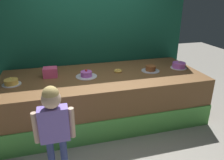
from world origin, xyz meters
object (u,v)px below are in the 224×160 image
at_px(pink_box, 50,72).
at_px(donut, 118,71).
at_px(cake_center_right, 151,69).
at_px(child_figure, 54,121).
at_px(cake_far_left, 11,82).
at_px(cake_center_left, 86,75).
at_px(cake_far_right, 179,65).

height_order(pink_box, donut, pink_box).
bearing_deg(donut, cake_center_right, -10.04).
xyz_separation_m(child_figure, cake_far_left, (-0.60, 1.14, 0.09)).
bearing_deg(cake_center_left, cake_far_right, -0.09).
bearing_deg(cake_center_right, child_figure, -145.91).
relative_size(cake_center_right, cake_far_right, 1.08).
bearing_deg(cake_far_left, child_figure, -62.33).
bearing_deg(cake_center_left, child_figure, -115.40).
relative_size(child_figure, pink_box, 5.36).
relative_size(child_figure, cake_center_left, 3.41).
relative_size(donut, cake_center_left, 0.40).
bearing_deg(donut, cake_far_right, -4.34).
relative_size(child_figure, donut, 8.49).
height_order(donut, cake_far_right, cake_far_right).
bearing_deg(child_figure, cake_center_left, 64.60).
xyz_separation_m(pink_box, cake_center_right, (1.73, -0.17, -0.04)).
xyz_separation_m(pink_box, cake_center_left, (0.58, -0.15, -0.04)).
distance_m(cake_center_left, cake_center_right, 1.15).
bearing_deg(pink_box, cake_center_right, -5.67).
xyz_separation_m(pink_box, donut, (1.15, -0.07, -0.06)).
bearing_deg(cake_far_left, cake_center_right, 0.59).
xyz_separation_m(child_figure, cake_center_right, (1.71, 1.16, 0.09)).
xyz_separation_m(donut, cake_far_left, (-1.73, -0.13, 0.02)).
bearing_deg(child_figure, donut, 48.00).
height_order(child_figure, cake_far_left, child_figure).
height_order(cake_far_left, cake_center_left, cake_far_left).
xyz_separation_m(donut, cake_far_right, (1.15, -0.09, 0.03)).
bearing_deg(pink_box, cake_far_right, -3.90).
xyz_separation_m(pink_box, cake_far_right, (2.31, -0.16, -0.03)).
relative_size(donut, cake_center_right, 0.44).
xyz_separation_m(cake_center_right, cake_far_right, (0.58, 0.01, 0.01)).
bearing_deg(child_figure, pink_box, 90.79).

